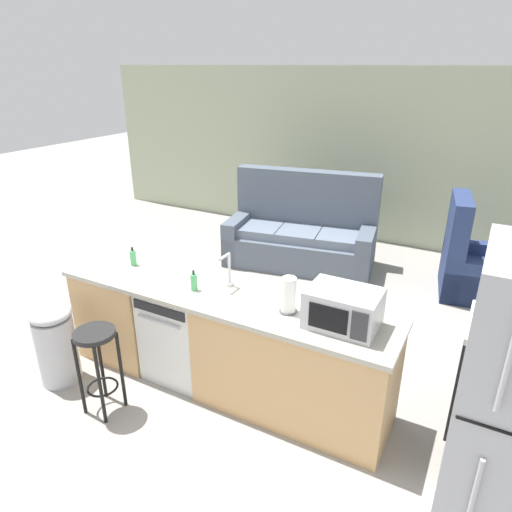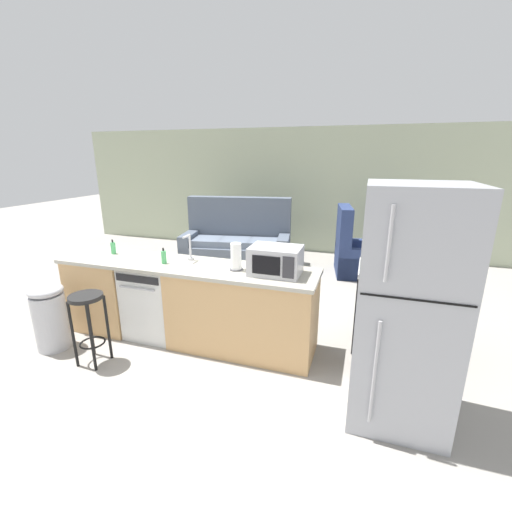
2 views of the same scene
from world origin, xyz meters
TOP-DOWN VIEW (x-y plane):
  - ground_plane at (0.00, 0.00)m, footprint 24.00×24.00m
  - wall_back at (0.30, 4.20)m, footprint 10.00×0.06m
  - kitchen_counter at (0.24, 0.00)m, footprint 2.94×0.66m
  - dishwasher at (-0.25, -0.00)m, footprint 0.58×0.61m
  - stove_range at (2.35, 0.55)m, footprint 0.76×0.68m
  - refrigerator at (2.35, -0.55)m, footprint 0.72×0.73m
  - microwave at (1.19, -0.00)m, footprint 0.50×0.37m
  - sink_faucet at (0.15, 0.14)m, footprint 0.07×0.18m
  - paper_towel_roll at (0.77, -0.01)m, footprint 0.14×0.14m
  - soap_bottle at (-0.06, -0.05)m, footprint 0.06×0.06m
  - dish_soap_bottle at (-0.85, 0.09)m, footprint 0.06×0.06m
  - kettle at (2.18, 0.68)m, footprint 0.21×0.17m
  - bar_stool at (-0.52, -0.73)m, footprint 0.32×0.32m
  - trash_bin at (-1.15, -0.64)m, footprint 0.35×0.35m
  - couch at (-0.32, 2.84)m, footprint 2.12×1.22m
  - armchair at (1.84, 2.93)m, footprint 0.93×0.97m

SIDE VIEW (x-z plane):
  - ground_plane at x=0.00m, z-range 0.00..0.00m
  - armchair at x=1.84m, z-range -0.25..0.95m
  - trash_bin at x=-1.15m, z-range 0.01..0.75m
  - couch at x=-0.32m, z-range -0.24..1.03m
  - kitchen_counter at x=0.24m, z-range -0.03..0.87m
  - dishwasher at x=-0.25m, z-range 0.00..0.84m
  - stove_range at x=2.35m, z-range 0.00..0.90m
  - bar_stool at x=-0.52m, z-range 0.17..0.91m
  - refrigerator at x=2.35m, z-range 0.00..1.86m
  - soap_bottle at x=-0.06m, z-range 0.88..1.06m
  - dish_soap_bottle at x=-0.85m, z-range 0.88..1.06m
  - kettle at x=2.18m, z-range 0.89..1.08m
  - sink_faucet at x=0.15m, z-range 0.88..1.18m
  - paper_towel_roll at x=0.77m, z-range 0.90..1.18m
  - microwave at x=1.19m, z-range 0.90..1.18m
  - wall_back at x=0.30m, z-range 0.00..2.60m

